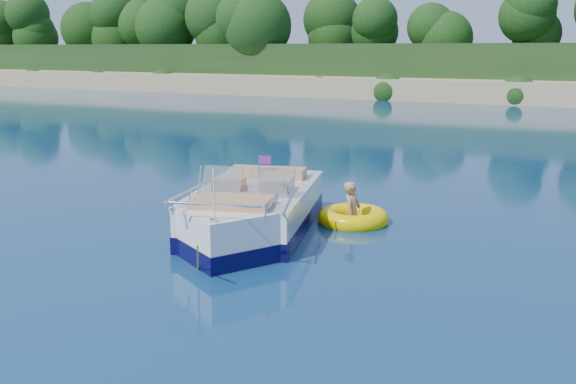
{
  "coord_description": "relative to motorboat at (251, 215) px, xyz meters",
  "views": [
    {
      "loc": [
        7.07,
        -9.95,
        3.65
      ],
      "look_at": [
        1.43,
        1.15,
        0.85
      ],
      "focal_mm": 40.0,
      "sensor_mm": 36.0,
      "label": 1
    }
  ],
  "objects": [
    {
      "name": "motorboat",
      "position": [
        0.0,
        0.0,
        0.0
      ],
      "size": [
        3.15,
        5.91,
        2.02
      ],
      "rotation": [
        0.0,
        0.0,
        0.27
      ],
      "color": "white",
      "rests_on": "ground"
    },
    {
      "name": "tow_tube",
      "position": [
        1.52,
        1.73,
        -0.29
      ],
      "size": [
        1.98,
        1.98,
        0.4
      ],
      "rotation": [
        0.0,
        0.0,
        0.38
      ],
      "color": "#FFD400",
      "rests_on": "ground"
    },
    {
      "name": "ground",
      "position": [
        -0.8,
        -0.76,
        -0.39
      ],
      "size": [
        160.0,
        160.0,
        0.0
      ],
      "primitive_type": "plane",
      "color": "#0B264E",
      "rests_on": "ground"
    },
    {
      "name": "boy",
      "position": [
        1.51,
        1.73,
        -0.39
      ],
      "size": [
        0.38,
        0.78,
        1.49
      ],
      "primitive_type": "imported",
      "rotation": [
        0.0,
        -0.17,
        1.62
      ],
      "color": "tan",
      "rests_on": "ground"
    },
    {
      "name": "treeline",
      "position": [
        -0.76,
        40.25,
        5.16
      ],
      "size": [
        150.0,
        7.12,
        8.19
      ],
      "color": "black",
      "rests_on": "ground"
    },
    {
      "name": "shoreline",
      "position": [
        -0.8,
        63.01,
        0.59
      ],
      "size": [
        170.0,
        59.0,
        6.0
      ],
      "color": "tan",
      "rests_on": "ground"
    }
  ]
}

